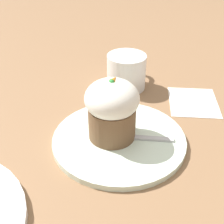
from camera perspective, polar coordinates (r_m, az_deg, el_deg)
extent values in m
plane|color=#846042|center=(0.54, 1.29, -5.48)|extent=(4.00, 4.00, 0.00)
cylinder|color=silver|center=(0.54, 1.30, -5.04)|extent=(0.23, 0.23, 0.01)
cylinder|color=brown|center=(0.52, 0.00, -1.82)|extent=(0.08, 0.08, 0.06)
ellipsoid|color=white|center=(0.50, 0.00, 2.48)|extent=(0.09, 0.09, 0.06)
cone|color=orange|center=(0.49, 0.36, 5.98)|extent=(0.02, 0.01, 0.01)
sphere|color=green|center=(0.48, -0.06, 5.45)|extent=(0.01, 0.01, 0.01)
cube|color=#B7B7BC|center=(0.53, 6.77, -4.80)|extent=(0.03, 0.08, 0.00)
ellipsoid|color=#B7B7BC|center=(0.53, 0.99, -4.32)|extent=(0.04, 0.04, 0.01)
cylinder|color=white|center=(0.69, 2.64, 7.37)|extent=(0.08, 0.08, 0.08)
torus|color=white|center=(0.73, 3.82, 8.90)|extent=(0.06, 0.01, 0.06)
cube|color=white|center=(0.67, 14.64, 1.81)|extent=(0.14, 0.12, 0.00)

